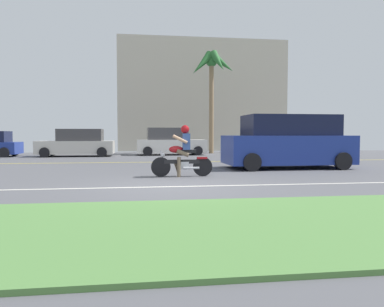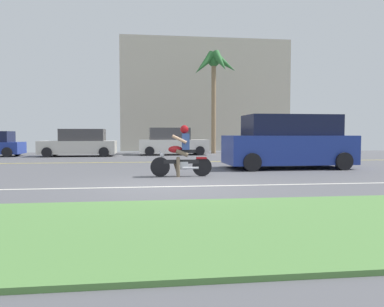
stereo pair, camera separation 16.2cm
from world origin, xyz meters
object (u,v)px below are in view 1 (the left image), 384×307
object	(u,v)px
suv_nearby	(288,143)
palm_tree_0	(211,69)
parked_car_1	(78,144)
parked_car_2	(170,142)
parked_car_3	(272,144)
motorcyclist	(182,155)

from	to	relation	value
suv_nearby	palm_tree_0	distance (m)	11.99
palm_tree_0	parked_car_1	bearing A→B (deg)	-165.24
parked_car_2	parked_car_3	xyz separation A→B (m)	(5.68, -2.60, -0.07)
motorcyclist	palm_tree_0	distance (m)	14.53
motorcyclist	suv_nearby	xyz separation A→B (m)	(4.31, 2.21, 0.31)
palm_tree_0	suv_nearby	bearing A→B (deg)	-85.49
palm_tree_0	motorcyclist	bearing A→B (deg)	-104.57
parked_car_1	palm_tree_0	distance (m)	9.94
suv_nearby	palm_tree_0	bearing A→B (deg)	94.51
suv_nearby	parked_car_2	xyz separation A→B (m)	(-3.76, 9.57, -0.20)
motorcyclist	parked_car_3	world-z (taller)	motorcyclist
parked_car_1	parked_car_3	world-z (taller)	parked_car_1
motorcyclist	parked_car_1	world-z (taller)	parked_car_1
parked_car_1	palm_tree_0	size ratio (longest dim) A/B	0.63
parked_car_2	parked_car_3	bearing A→B (deg)	-24.59
suv_nearby	parked_car_1	bearing A→B (deg)	136.36
suv_nearby	parked_car_1	world-z (taller)	suv_nearby
suv_nearby	palm_tree_0	world-z (taller)	palm_tree_0
parked_car_1	motorcyclist	bearing A→B (deg)	-65.87
parked_car_1	suv_nearby	bearing A→B (deg)	-43.64
suv_nearby	parked_car_2	world-z (taller)	suv_nearby
parked_car_2	suv_nearby	bearing A→B (deg)	-68.54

